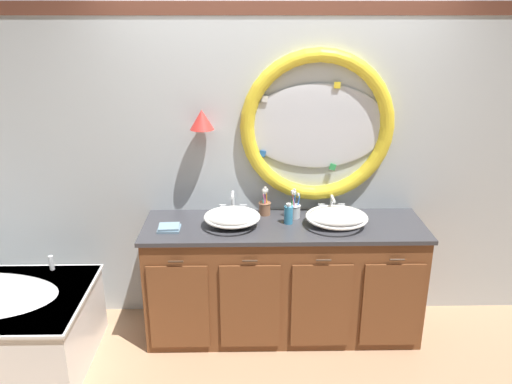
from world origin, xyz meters
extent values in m
plane|color=tan|center=(0.00, 0.00, 0.00)|extent=(14.00, 14.00, 0.00)
cube|color=silver|center=(0.00, 0.59, 1.30)|extent=(6.40, 0.08, 2.60)
cube|color=brown|center=(0.00, 0.55, 2.32)|extent=(6.27, 0.01, 0.09)
ellipsoid|color=silver|center=(0.29, 0.54, 1.52)|extent=(1.01, 0.02, 0.62)
torus|color=yellow|center=(0.29, 0.53, 1.52)|extent=(1.11, 0.10, 1.11)
cube|color=yellow|center=(0.80, 0.52, 1.55)|extent=(0.05, 0.01, 0.05)
cube|color=yellow|center=(0.42, 0.52, 1.81)|extent=(0.05, 0.01, 0.05)
cube|color=silver|center=(-0.08, 0.52, 1.72)|extent=(0.05, 0.01, 0.05)
cube|color=#2866B7|center=(-0.10, 0.52, 1.32)|extent=(0.05, 0.01, 0.05)
cube|color=green|center=(0.42, 0.52, 1.22)|extent=(0.05, 0.01, 0.05)
cylinder|color=#4C3823|center=(-0.53, 0.51, 1.61)|extent=(0.02, 0.09, 0.02)
cone|color=red|center=(-0.53, 0.46, 1.59)|extent=(0.17, 0.17, 0.14)
cube|color=brown|center=(0.05, 0.27, 0.42)|extent=(1.97, 0.57, 0.84)
cube|color=#38383D|center=(0.05, 0.27, 0.86)|extent=(2.00, 0.61, 0.03)
cube|color=#38383D|center=(0.05, 0.54, 0.78)|extent=(1.97, 0.02, 0.11)
cube|color=brown|center=(-0.69, -0.03, 0.38)|extent=(0.41, 0.02, 0.64)
cylinder|color=#422D1E|center=(-0.69, -0.04, 0.74)|extent=(0.10, 0.01, 0.01)
cube|color=brown|center=(-0.20, -0.03, 0.38)|extent=(0.41, 0.02, 0.64)
cylinder|color=#422D1E|center=(-0.20, -0.04, 0.74)|extent=(0.10, 0.01, 0.01)
cube|color=brown|center=(0.29, -0.03, 0.38)|extent=(0.41, 0.02, 0.64)
cylinder|color=#422D1E|center=(0.29, -0.04, 0.74)|extent=(0.10, 0.01, 0.01)
cube|color=brown|center=(0.79, -0.03, 0.38)|extent=(0.41, 0.02, 0.64)
cylinder|color=#422D1E|center=(0.79, -0.04, 0.74)|extent=(0.10, 0.01, 0.01)
cylinder|color=silver|center=(-1.64, 0.27, 0.58)|extent=(0.04, 0.04, 0.11)
ellipsoid|color=white|center=(-0.32, 0.24, 0.94)|extent=(0.38, 0.28, 0.13)
torus|color=white|center=(-0.32, 0.24, 0.94)|extent=(0.40, 0.40, 0.02)
cylinder|color=silver|center=(-0.32, 0.24, 0.94)|extent=(0.03, 0.03, 0.01)
ellipsoid|color=white|center=(0.42, 0.24, 0.93)|extent=(0.42, 0.28, 0.12)
torus|color=white|center=(0.42, 0.24, 0.94)|extent=(0.44, 0.44, 0.02)
cylinder|color=silver|center=(0.42, 0.24, 0.94)|extent=(0.03, 0.03, 0.01)
cylinder|color=silver|center=(-0.32, 0.48, 0.88)|extent=(0.05, 0.05, 0.02)
cylinder|color=silver|center=(-0.32, 0.48, 0.97)|extent=(0.02, 0.02, 0.15)
sphere|color=silver|center=(-0.32, 0.48, 1.04)|extent=(0.03, 0.03, 0.03)
cylinder|color=silver|center=(-0.32, 0.41, 1.04)|extent=(0.02, 0.13, 0.02)
cylinder|color=silver|center=(-0.40, 0.48, 0.90)|extent=(0.04, 0.04, 0.06)
cylinder|color=silver|center=(-0.24, 0.48, 0.90)|extent=(0.04, 0.04, 0.06)
cube|color=silver|center=(-0.40, 0.48, 0.94)|extent=(0.05, 0.01, 0.01)
cube|color=silver|center=(-0.24, 0.48, 0.94)|extent=(0.05, 0.01, 0.01)
cylinder|color=silver|center=(0.42, 0.48, 0.88)|extent=(0.05, 0.05, 0.02)
cylinder|color=silver|center=(0.42, 0.48, 0.95)|extent=(0.02, 0.02, 0.11)
sphere|color=silver|center=(0.42, 0.48, 1.00)|extent=(0.03, 0.03, 0.03)
cylinder|color=silver|center=(0.42, 0.42, 1.00)|extent=(0.02, 0.12, 0.02)
cylinder|color=silver|center=(0.34, 0.48, 0.90)|extent=(0.04, 0.04, 0.06)
cylinder|color=silver|center=(0.49, 0.48, 0.90)|extent=(0.04, 0.04, 0.06)
cube|color=silver|center=(0.34, 0.48, 0.94)|extent=(0.05, 0.01, 0.01)
cube|color=silver|center=(0.49, 0.48, 0.94)|extent=(0.05, 0.01, 0.01)
cylinder|color=#996647|center=(-0.08, 0.45, 0.92)|extent=(0.09, 0.09, 0.09)
torus|color=#996647|center=(-0.08, 0.45, 0.96)|extent=(0.09, 0.09, 0.01)
cylinder|color=orange|center=(-0.07, 0.44, 0.97)|extent=(0.02, 0.01, 0.17)
cube|color=white|center=(-0.07, 0.44, 1.06)|extent=(0.02, 0.02, 0.02)
cylinder|color=purple|center=(-0.08, 0.46, 0.97)|extent=(0.02, 0.02, 0.18)
cube|color=white|center=(-0.08, 0.46, 1.07)|extent=(0.02, 0.02, 0.02)
cylinder|color=#19ADB2|center=(-0.09, 0.44, 0.97)|extent=(0.02, 0.01, 0.17)
cube|color=white|center=(-0.09, 0.44, 1.06)|extent=(0.02, 0.02, 0.02)
cylinder|color=pink|center=(-0.08, 0.42, 0.97)|extent=(0.03, 0.02, 0.16)
cube|color=white|center=(-0.08, 0.42, 1.06)|extent=(0.02, 0.02, 0.02)
cylinder|color=silver|center=(0.13, 0.38, 0.92)|extent=(0.08, 0.08, 0.09)
torus|color=silver|center=(0.13, 0.38, 0.97)|extent=(0.09, 0.09, 0.01)
cylinder|color=blue|center=(0.16, 0.39, 0.96)|extent=(0.03, 0.03, 0.16)
cube|color=white|center=(0.16, 0.39, 1.05)|extent=(0.02, 0.02, 0.03)
cylinder|color=blue|center=(0.13, 0.40, 0.98)|extent=(0.03, 0.02, 0.18)
cube|color=white|center=(0.13, 0.40, 1.08)|extent=(0.02, 0.02, 0.02)
cylinder|color=green|center=(0.11, 0.38, 0.97)|extent=(0.01, 0.01, 0.18)
cube|color=white|center=(0.11, 0.38, 1.07)|extent=(0.02, 0.02, 0.02)
cylinder|color=pink|center=(0.13, 0.36, 0.97)|extent=(0.04, 0.03, 0.17)
cube|color=white|center=(0.13, 0.36, 1.07)|extent=(0.02, 0.02, 0.03)
cylinder|color=#388EBC|center=(0.08, 0.28, 0.94)|extent=(0.06, 0.06, 0.13)
cylinder|color=silver|center=(0.08, 0.28, 1.01)|extent=(0.04, 0.04, 0.02)
cylinder|color=silver|center=(0.08, 0.26, 1.03)|extent=(0.01, 0.04, 0.01)
cube|color=#7593A8|center=(-0.76, 0.18, 0.88)|extent=(0.15, 0.14, 0.02)
cube|color=#7593A8|center=(-0.76, 0.18, 0.90)|extent=(0.15, 0.14, 0.02)
camera|label=1|loc=(-0.21, -3.08, 2.34)|focal=36.01mm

